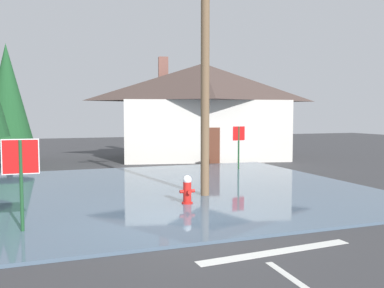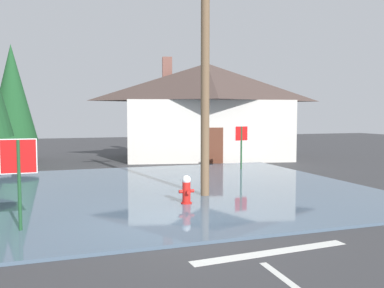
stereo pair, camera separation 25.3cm
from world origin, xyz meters
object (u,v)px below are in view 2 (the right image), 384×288
object	(u,v)px
stop_sign_far	(241,139)
house	(207,109)
fire_hydrant	(186,191)
pine_tree_far_center	(12,93)
utility_pole	(205,71)
stop_sign_near	(19,166)

from	to	relation	value
stop_sign_far	house	distance (m)	6.00
fire_hydrant	pine_tree_far_center	size ratio (longest dim) A/B	0.14
utility_pole	pine_tree_far_center	xyz separation A→B (m)	(-6.85, 13.16, -0.17)
pine_tree_far_center	stop_sign_near	bearing A→B (deg)	-84.83
fire_hydrant	utility_pole	distance (m)	3.92
utility_pole	house	bearing A→B (deg)	68.97
house	pine_tree_far_center	world-z (taller)	pine_tree_far_center
house	pine_tree_far_center	distance (m)	11.38
house	stop_sign_far	bearing A→B (deg)	-93.98
utility_pole	house	distance (m)	12.16
stop_sign_far	pine_tree_far_center	distance (m)	13.45
fire_hydrant	utility_pole	bearing A→B (deg)	46.05
fire_hydrant	house	distance (m)	13.64
utility_pole	fire_hydrant	bearing A→B (deg)	-133.95
fire_hydrant	pine_tree_far_center	xyz separation A→B (m)	(-5.89, 14.15, 3.50)
pine_tree_far_center	utility_pole	bearing A→B (deg)	-62.51
pine_tree_far_center	stop_sign_far	bearing A→B (deg)	-35.35
stop_sign_near	stop_sign_far	world-z (taller)	stop_sign_near
house	pine_tree_far_center	xyz separation A→B (m)	(-11.19, 1.85, 0.91)
utility_pole	house	xyz separation A→B (m)	(4.35, 11.30, -1.09)
utility_pole	pine_tree_far_center	distance (m)	14.83
stop_sign_near	utility_pole	xyz separation A→B (m)	(5.43, 2.46, 2.57)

